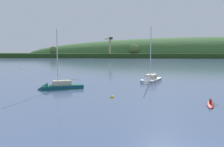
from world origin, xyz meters
TOP-DOWN VIEW (x-y plane):
  - far_shoreline_hill at (106.85, 247.98)m, footprint 622.37×153.02m
  - dockside_crane at (-13.31, 219.04)m, footprint 9.08×16.23m
  - sailboat_near_mooring at (1.09, 34.69)m, footprint 5.76×8.05m
  - sailboat_midwater_white at (-16.44, 26.29)m, footprint 8.18×5.01m
  - canoe_with_paddler at (5.61, 14.81)m, footprint 2.24×4.18m
  - mooring_buoy_foreground at (-6.63, 19.14)m, footprint 0.58×0.58m
  - mooring_buoy_midchannel at (-40.34, 67.43)m, footprint 0.50×0.50m

SIDE VIEW (x-z plane):
  - mooring_buoy_foreground at x=-6.63m, z-range -0.33..0.33m
  - mooring_buoy_midchannel at x=-40.34m, z-range -0.29..0.29m
  - canoe_with_paddler at x=5.61m, z-range -0.42..0.61m
  - far_shoreline_hill at x=106.85m, z-range -22.72..23.16m
  - sailboat_near_mooring at x=1.09m, z-range -6.25..6.77m
  - sailboat_midwater_white at x=-16.44m, z-range -5.47..6.02m
  - dockside_crane at x=-13.31m, z-range 0.07..21.12m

